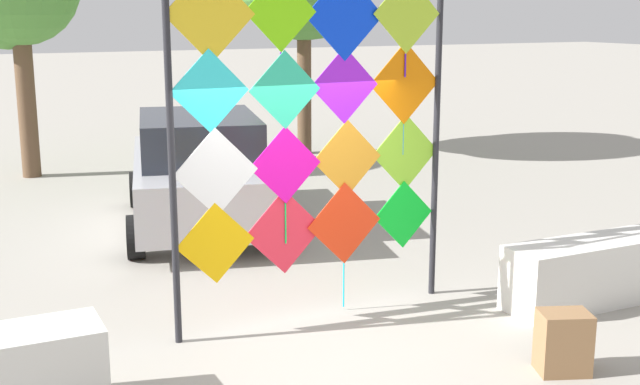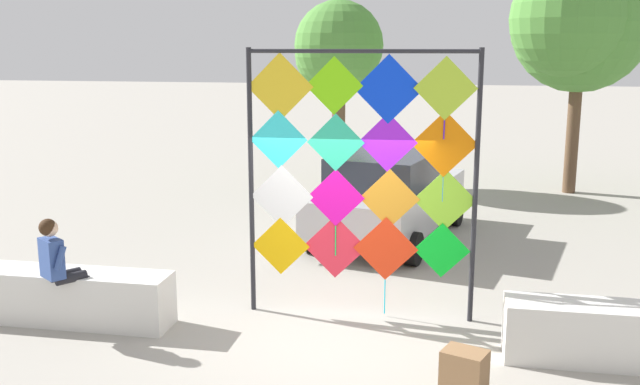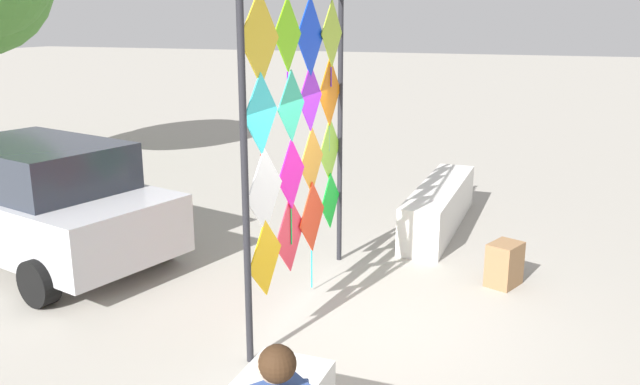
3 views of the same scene
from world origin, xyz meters
The scene contains 8 objects.
ground centered at (0.00, 0.00, 0.00)m, with size 120.00×120.00×0.00m, color #9E998E.
plaza_ledge_left centered at (-3.82, -0.26, 0.36)m, with size 3.28×0.63×0.73m, color silver.
kite_display_rack centered at (0.27, 0.73, 2.14)m, with size 3.13×0.19×3.71m.
seated_vendor centered at (-3.48, -0.60, 0.93)m, with size 0.70×0.76×1.58m.
parked_car centered at (0.30, 4.85, 0.87)m, with size 2.93×4.76×1.72m.
cardboard_box_large centered at (1.69, -1.52, 0.29)m, with size 0.45×0.34×0.57m, color olive.
tree_broadleaf centered at (4.52, 10.05, 4.29)m, with size 3.74×3.94×5.97m.
tree_far_right centered at (-1.62, 10.12, 3.57)m, with size 2.39×2.42×4.89m.
Camera 2 is at (1.46, -8.69, 3.75)m, focal length 39.89 mm.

